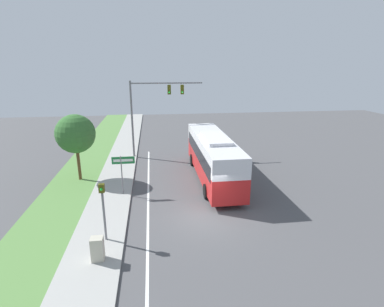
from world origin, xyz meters
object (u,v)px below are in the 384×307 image
bus (213,155)px  street_sign (123,167)px  signal_gantry (152,103)px  utility_cabinet (97,249)px  pedestrian_signal (103,203)px

bus → street_sign: size_ratio=4.02×
signal_gantry → street_sign: 9.97m
bus → signal_gantry: signal_gantry is taller
signal_gantry → utility_cabinet: size_ratio=6.46×
pedestrian_signal → signal_gantry: bearing=79.9°
bus → street_sign: (-6.82, -2.23, 0.07)m
pedestrian_signal → street_sign: size_ratio=1.12×
bus → utility_cabinet: 12.35m
bus → pedestrian_signal: bearing=-132.1°
bus → pedestrian_signal: (-7.29, -8.08, 0.15)m
utility_cabinet → signal_gantry: bearing=80.5°
street_sign → utility_cabinet: bearing=-94.5°
bus → street_sign: bus is taller
street_sign → signal_gantry: bearing=76.5°
signal_gantry → pedestrian_signal: signal_gantry is taller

